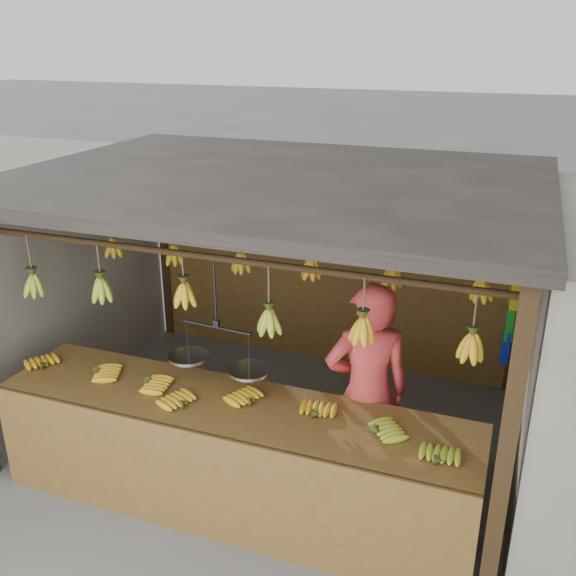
% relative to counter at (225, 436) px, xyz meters
% --- Properties ---
extents(ground, '(80.00, 80.00, 0.00)m').
position_rel_counter_xyz_m(ground, '(-0.08, 1.23, -0.71)').
color(ground, '#5B5B57').
extents(stall, '(4.30, 3.30, 2.40)m').
position_rel_counter_xyz_m(stall, '(-0.08, 1.56, 1.26)').
color(stall, black).
rests_on(stall, ground).
extents(counter, '(3.66, 0.83, 0.96)m').
position_rel_counter_xyz_m(counter, '(0.00, 0.00, 0.00)').
color(counter, brown).
rests_on(counter, ground).
extents(hanging_bananas, '(3.62, 2.23, 0.40)m').
position_rel_counter_xyz_m(hanging_bananas, '(-0.08, 1.23, 0.91)').
color(hanging_bananas, '#92A523').
rests_on(hanging_bananas, ground).
extents(balance_scale, '(0.83, 0.35, 0.85)m').
position_rel_counter_xyz_m(balance_scale, '(-0.15, 0.23, 0.49)').
color(balance_scale, black).
rests_on(balance_scale, ground).
extents(vendor, '(0.78, 0.67, 1.81)m').
position_rel_counter_xyz_m(vendor, '(0.90, 0.63, 0.19)').
color(vendor, '#BF3333').
rests_on(vendor, ground).
extents(bag_bundles, '(0.08, 0.26, 1.24)m').
position_rel_counter_xyz_m(bag_bundles, '(1.86, 2.58, 0.30)').
color(bag_bundles, red).
rests_on(bag_bundles, ground).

